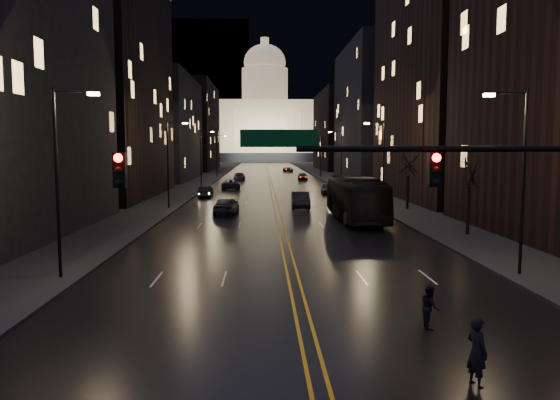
{
  "coord_description": "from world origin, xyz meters",
  "views": [
    {
      "loc": [
        -1.48,
        -15.59,
        6.23
      ],
      "look_at": [
        -0.51,
        13.67,
        3.43
      ],
      "focal_mm": 35.0,
      "sensor_mm": 36.0,
      "label": 1
    }
  ],
  "objects": [
    {
      "name": "pedestrian_a",
      "position": [
        4.11,
        -2.0,
        0.93
      ],
      "size": [
        0.65,
        0.79,
        1.86
      ],
      "primitive_type": "imported",
      "rotation": [
        0.0,
        0.0,
        1.93
      ],
      "color": "black",
      "rests_on": "ground"
    },
    {
      "name": "streetlamp_right_mid",
      "position": [
        10.81,
        40.0,
        5.08
      ],
      "size": [
        2.13,
        0.25,
        9.0
      ],
      "color": "black",
      "rests_on": "ground"
    },
    {
      "name": "tree_right_mid",
      "position": [
        13.0,
        22.0,
        4.53
      ],
      "size": [
        2.4,
        2.4,
        6.65
      ],
      "color": "black",
      "rests_on": "ground"
    },
    {
      "name": "sidewalk_left",
      "position": [
        -14.0,
        130.0,
        0.08
      ],
      "size": [
        8.0,
        320.0,
        0.16
      ],
      "primitive_type": "cube",
      "color": "black",
      "rests_on": "ground"
    },
    {
      "name": "streetlamp_left_mid",
      "position": [
        -10.81,
        40.0,
        5.08
      ],
      "size": [
        2.13,
        0.25,
        9.0
      ],
      "color": "black",
      "rests_on": "ground"
    },
    {
      "name": "pedestrian_b",
      "position": [
        4.31,
        2.62,
        0.76
      ],
      "size": [
        0.46,
        0.77,
        1.52
      ],
      "primitive_type": "imported",
      "rotation": [
        0.0,
        0.0,
        1.49
      ],
      "color": "black",
      "rests_on": "ground"
    },
    {
      "name": "receding_car_a",
      "position": [
        2.5,
        40.41,
        0.85
      ],
      "size": [
        1.93,
        5.22,
        1.71
      ],
      "primitive_type": "imported",
      "rotation": [
        0.0,
        0.0,
        -0.02
      ],
      "color": "black",
      "rests_on": "ground"
    },
    {
      "name": "center_line",
      "position": [
        0.0,
        130.0,
        0.03
      ],
      "size": [
        0.62,
        320.0,
        0.01
      ],
      "primitive_type": "cube",
      "color": "orange",
      "rests_on": "road"
    },
    {
      "name": "oncoming_car_b",
      "position": [
        -8.5,
        52.5,
        0.74
      ],
      "size": [
        1.6,
        4.49,
        1.48
      ],
      "primitive_type": "imported",
      "rotation": [
        0.0,
        0.0,
        3.15
      ],
      "color": "black",
      "rests_on": "ground"
    },
    {
      "name": "streetlamp_left_near",
      "position": [
        -10.81,
        10.0,
        5.08
      ],
      "size": [
        2.13,
        0.25,
        9.0
      ],
      "color": "black",
      "rests_on": "ground"
    },
    {
      "name": "streetlamp_left_dist",
      "position": [
        -10.81,
        100.0,
        5.08
      ],
      "size": [
        2.13,
        0.25,
        9.0
      ],
      "color": "black",
      "rests_on": "ground"
    },
    {
      "name": "building_left_dist",
      "position": [
        -21.0,
        140.0,
        12.0
      ],
      "size": [
        12.0,
        40.0,
        24.0
      ],
      "primitive_type": "cube",
      "color": "black",
      "rests_on": "ground"
    },
    {
      "name": "streetlamp_left_far",
      "position": [
        -10.81,
        70.0,
        5.08
      ],
      "size": [
        2.13,
        0.25,
        9.0
      ],
      "color": "black",
      "rests_on": "ground"
    },
    {
      "name": "streetlamp_right_dist",
      "position": [
        10.81,
        100.0,
        5.08
      ],
      "size": [
        2.13,
        0.25,
        9.0
      ],
      "color": "black",
      "rests_on": "ground"
    },
    {
      "name": "receding_car_c",
      "position": [
        6.33,
        88.93,
        0.67
      ],
      "size": [
        2.15,
        4.72,
        1.34
      ],
      "primitive_type": "imported",
      "rotation": [
        0.0,
        0.0,
        -0.06
      ],
      "color": "black",
      "rests_on": "ground"
    },
    {
      "name": "capitol",
      "position": [
        0.0,
        250.0,
        17.15
      ],
      "size": [
        90.0,
        50.0,
        58.5
      ],
      "color": "black",
      "rests_on": "ground"
    },
    {
      "name": "streetlamp_right_far",
      "position": [
        10.81,
        70.0,
        5.08
      ],
      "size": [
        2.13,
        0.25,
        9.0
      ],
      "color": "black",
      "rests_on": "ground"
    },
    {
      "name": "bus",
      "position": [
        6.59,
        30.94,
        1.88
      ],
      "size": [
        3.38,
        13.54,
        3.76
      ],
      "primitive_type": "imported",
      "rotation": [
        0.0,
        0.0,
        0.02
      ],
      "color": "black",
      "rests_on": "ground"
    },
    {
      "name": "streetlamp_right_near",
      "position": [
        10.81,
        10.0,
        5.08
      ],
      "size": [
        2.13,
        0.25,
        9.0
      ],
      "color": "black",
      "rests_on": "ground"
    },
    {
      "name": "building_left_mid",
      "position": [
        -21.0,
        54.0,
        14.0
      ],
      "size": [
        12.0,
        30.0,
        28.0
      ],
      "primitive_type": "cube",
      "color": "black",
      "rests_on": "ground"
    },
    {
      "name": "building_right_tall",
      "position": [
        21.0,
        50.0,
        19.0
      ],
      "size": [
        12.0,
        30.0,
        38.0
      ],
      "primitive_type": "cube",
      "color": "black",
      "rests_on": "ground"
    },
    {
      "name": "tree_right_far",
      "position": [
        13.0,
        38.0,
        4.53
      ],
      "size": [
        2.4,
        2.4,
        6.65
      ],
      "color": "black",
      "rests_on": "ground"
    },
    {
      "name": "mountain_ridge",
      "position": [
        40.0,
        380.0,
        65.0
      ],
      "size": [
        520.0,
        60.0,
        130.0
      ],
      "primitive_type": "cube",
      "color": "black",
      "rests_on": "ground"
    },
    {
      "name": "road",
      "position": [
        0.0,
        130.0,
        0.01
      ],
      "size": [
        20.0,
        320.0,
        0.02
      ],
      "primitive_type": "cube",
      "color": "black",
      "rests_on": "ground"
    },
    {
      "name": "building_right_mid",
      "position": [
        21.0,
        92.0,
        13.0
      ],
      "size": [
        12.0,
        34.0,
        26.0
      ],
      "primitive_type": "cube",
      "color": "black",
      "rests_on": "ground"
    },
    {
      "name": "traffic_signal",
      "position": [
        5.91,
        -0.0,
        5.1
      ],
      "size": [
        17.29,
        0.45,
        7.0
      ],
      "color": "black",
      "rests_on": "ground"
    },
    {
      "name": "ground",
      "position": [
        0.0,
        0.0,
        0.0
      ],
      "size": [
        900.0,
        900.0,
        0.0
      ],
      "primitive_type": "plane",
      "color": "black",
      "rests_on": "ground"
    },
    {
      "name": "sidewalk_right",
      "position": [
        14.0,
        130.0,
        0.08
      ],
      "size": [
        8.0,
        320.0,
        0.16
      ],
      "primitive_type": "cube",
      "color": "black",
      "rests_on": "ground"
    },
    {
      "name": "receding_car_d",
      "position": [
        5.28,
        125.89,
        0.65
      ],
      "size": [
        2.67,
        4.92,
        1.31
      ],
      "primitive_type": "imported",
      "rotation": [
        0.0,
        0.0,
        0.11
      ],
      "color": "black",
      "rests_on": "ground"
    },
    {
      "name": "oncoming_car_a",
      "position": [
        -4.83,
        35.49,
        0.86
      ],
      "size": [
        2.39,
        5.19,
        1.72
      ],
      "primitive_type": "imported",
      "rotation": [
        0.0,
        0.0,
        3.07
      ],
      "color": "black",
      "rests_on": "ground"
    },
    {
      "name": "receding_car_b",
      "position": [
        7.35,
        55.95,
        0.82
      ],
      "size": [
        2.14,
        4.88,
        1.63
      ],
      "primitive_type": "imported",
      "rotation": [
        0.0,
        0.0,
        -0.04
      ],
      "color": "black",
      "rests_on": "ground"
    },
    {
      "name": "oncoming_car_d",
      "position": [
        -5.82,
        89.79,
        0.76
      ],
      "size": [
        2.12,
        5.21,
        1.51
      ],
      "primitive_type": "imported",
      "rotation": [
        0.0,
        0.0,
        3.14
      ],
      "color": "black",
      "rests_on": "ground"
    },
    {
      "name": "oncoming_car_c",
      "position": [
        -6.13,
        66.27,
        0.8
      ],
      "size": [
        2.72,
        5.76,
        1.59
      ],
      "primitive_type": "imported",
      "rotation": [
        0.0,
        0.0,
        3.16
      ],
      "color": "black",
      "rests_on": "ground"
    },
    {
      "name": "building_left_far",
      "position": [
        -21.0,
        92.0,
        10.0
      ],
      "size": [
        12.0,
        34.0,
        20.0
      ],
      "primitive_type": "cube",
      "color": "black",
      "rests_on": "ground"
    },
    {
      "name": "building_right_dist",
      "position": [
        21.0,
        140.0,
        11.0
      ],
      "size": [
        12.0,
        40.0,
        22.0
      ],
      "primitive_type": "cube",
      "color": "black",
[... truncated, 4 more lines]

